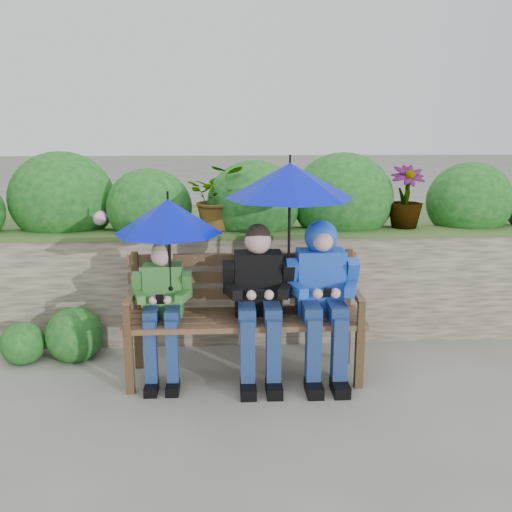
{
  "coord_description": "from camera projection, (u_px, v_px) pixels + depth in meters",
  "views": [
    {
      "loc": [
        -0.25,
        -4.37,
        2.02
      ],
      "look_at": [
        0.0,
        0.1,
        0.95
      ],
      "focal_mm": 40.0,
      "sensor_mm": 36.0,
      "label": 1
    }
  ],
  "objects": [
    {
      "name": "ground",
      "position": [
        257.0,
        370.0,
        4.72
      ],
      "size": [
        60.0,
        60.0,
        0.0
      ],
      "primitive_type": "plane",
      "color": "#69695A",
      "rests_on": "ground"
    },
    {
      "name": "umbrella_left",
      "position": [
        168.0,
        217.0,
        4.29
      ],
      "size": [
        0.82,
        0.82,
        0.78
      ],
      "color": "#000BC0",
      "rests_on": "ground"
    },
    {
      "name": "park_bench",
      "position": [
        244.0,
        307.0,
        4.56
      ],
      "size": [
        1.87,
        0.55,
        0.99
      ],
      "color": "#45321D",
      "rests_on": "ground"
    },
    {
      "name": "garden_backdrop",
      "position": [
        249.0,
        250.0,
        6.12
      ],
      "size": [
        8.09,
        2.84,
        1.86
      ],
      "color": "#5C5549",
      "rests_on": "ground"
    },
    {
      "name": "boy_middle",
      "position": [
        259.0,
        295.0,
        4.44
      ],
      "size": [
        0.55,
        0.64,
        1.24
      ],
      "color": "black",
      "rests_on": "ground"
    },
    {
      "name": "boy_right",
      "position": [
        322.0,
        287.0,
        4.47
      ],
      "size": [
        0.57,
        0.69,
        1.26
      ],
      "color": "#1328B3",
      "rests_on": "ground"
    },
    {
      "name": "boy_left",
      "position": [
        163.0,
        303.0,
        4.42
      ],
      "size": [
        0.46,
        0.53,
        1.11
      ],
      "color": "#318333",
      "rests_on": "ground"
    },
    {
      "name": "umbrella_right",
      "position": [
        290.0,
        181.0,
        4.32
      ],
      "size": [
        0.99,
        0.99,
        1.02
      ],
      "color": "#000BC0",
      "rests_on": "ground"
    }
  ]
}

